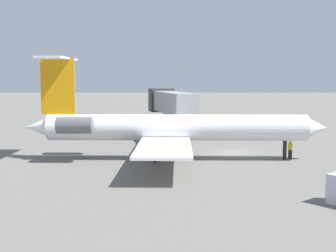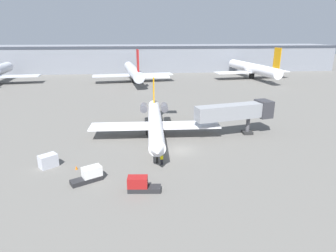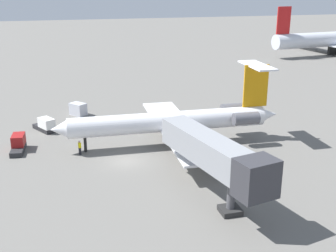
% 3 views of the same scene
% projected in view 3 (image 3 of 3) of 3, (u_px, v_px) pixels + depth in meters
% --- Properties ---
extents(ground_plane, '(400.00, 400.00, 0.10)m').
position_uv_depth(ground_plane, '(127.00, 162.00, 49.02)').
color(ground_plane, '#66635E').
extents(regional_jet, '(23.77, 28.59, 9.63)m').
position_uv_depth(regional_jet, '(177.00, 120.00, 53.17)').
color(regional_jet, white).
rests_on(regional_jet, ground_plane).
extents(jet_bridge, '(15.22, 6.09, 6.27)m').
position_uv_depth(jet_bridge, '(218.00, 157.00, 38.37)').
color(jet_bridge, gray).
rests_on(jet_bridge, ground_plane).
extents(ground_crew_marshaller, '(0.45, 0.34, 1.69)m').
position_uv_depth(ground_crew_marshaller, '(80.00, 147.00, 50.73)').
color(ground_crew_marshaller, black).
rests_on(ground_crew_marshaller, ground_plane).
extents(baggage_tug_lead, '(4.11, 1.76, 1.90)m').
position_uv_depth(baggage_tug_lead, '(18.00, 144.00, 51.87)').
color(baggage_tug_lead, '#262628').
rests_on(baggage_tug_lead, ground_plane).
extents(baggage_tug_trailing, '(4.18, 3.17, 1.90)m').
position_uv_depth(baggage_tug_trailing, '(45.00, 125.00, 58.64)').
color(baggage_tug_trailing, '#262628').
rests_on(baggage_tug_trailing, ground_plane).
extents(cargo_container_uld, '(2.85, 2.74, 1.86)m').
position_uv_depth(cargo_container_uld, '(78.00, 109.00, 65.77)').
color(cargo_container_uld, silver).
rests_on(cargo_container_uld, ground_plane).
extents(traffic_cone_near, '(0.36, 0.36, 0.55)m').
position_uv_depth(traffic_cone_near, '(72.00, 122.00, 61.92)').
color(traffic_cone_near, orange).
rests_on(traffic_cone_near, ground_plane).
extents(parked_airliner_west_end, '(32.95, 38.88, 13.41)m').
position_uv_depth(parked_airliner_west_end, '(334.00, 39.00, 119.47)').
color(parked_airliner_west_end, silver).
rests_on(parked_airliner_west_end, ground_plane).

